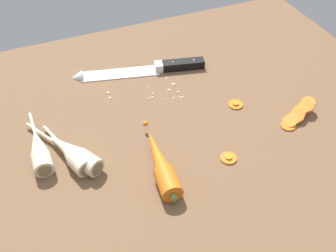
{
  "coord_description": "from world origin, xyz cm",
  "views": [
    {
      "loc": [
        -24.24,
        -60.87,
        61.88
      ],
      "look_at": [
        0.0,
        -2.0,
        1.5
      ],
      "focal_mm": 42.96,
      "sensor_mm": 36.0,
      "label": 1
    }
  ],
  "objects": [
    {
      "name": "carrot_slice_stray_mid",
      "position": [
        18.14,
        -0.17,
        0.36
      ],
      "size": [
        3.45,
        3.45,
        0.7
      ],
      "color": "orange",
      "rests_on": "ground_plane"
    },
    {
      "name": "chefs_knife",
      "position": [
        0.83,
        21.37,
        0.65
      ],
      "size": [
        34.56,
        11.2,
        4.18
      ],
      "color": "silver",
      "rests_on": "ground_plane"
    },
    {
      "name": "whole_carrot",
      "position": [
        -5.64,
        -11.87,
        2.1
      ],
      "size": [
        5.74,
        22.09,
        4.2
      ],
      "color": "orange",
      "rests_on": "ground_plane"
    },
    {
      "name": "carrot_slice_stray_near",
      "position": [
        8.39,
        -14.37,
        0.36
      ],
      "size": [
        3.39,
        3.39,
        0.7
      ],
      "color": "orange",
      "rests_on": "ground_plane"
    },
    {
      "name": "parsnip_mid_left",
      "position": [
        -27.23,
        1.13,
        1.98
      ],
      "size": [
        4.05,
        19.36,
        4.0
      ],
      "color": "beige",
      "rests_on": "ground_plane"
    },
    {
      "name": "ground_plane",
      "position": [
        0.0,
        0.0,
        -2.0
      ],
      "size": [
        120.0,
        90.0,
        4.0
      ],
      "primitive_type": "cube",
      "color": "brown"
    },
    {
      "name": "parsnip_front",
      "position": [
        -21.11,
        -2.21,
        1.98
      ],
      "size": [
        12.91,
        20.47,
        4.0
      ],
      "color": "beige",
      "rests_on": "ground_plane"
    },
    {
      "name": "carrot_slice_stack",
      "position": [
        28.91,
        -9.36,
        1.32
      ],
      "size": [
        10.35,
        6.26,
        3.7
      ],
      "color": "orange",
      "rests_on": "ground_plane"
    },
    {
      "name": "parsnip_mid_right",
      "position": [
        -21.37,
        -2.56,
        1.98
      ],
      "size": [
        7.74,
        17.11,
        4.0
      ],
      "color": "beige",
      "rests_on": "ground_plane"
    },
    {
      "name": "mince_crumbs",
      "position": [
        1.73,
        12.1,
        0.34
      ],
      "size": [
        17.1,
        9.39,
        0.86
      ],
      "color": "silver",
      "rests_on": "ground_plane"
    }
  ]
}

